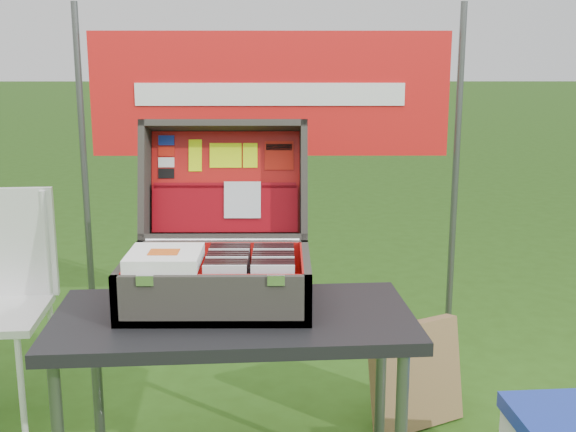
{
  "coord_description": "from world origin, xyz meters",
  "views": [
    {
      "loc": [
        0.06,
        -2.16,
        1.47
      ],
      "look_at": [
        0.08,
        0.1,
        0.96
      ],
      "focal_mm": 45.0,
      "sensor_mm": 36.0,
      "label": 1
    }
  ],
  "objects": [
    {
      "name": "suitcase_pocket_edge",
      "position": [
        -0.15,
        0.38,
        1.01
      ],
      "size": [
        0.51,
        0.02,
        0.02
      ],
      "primitive_type": "cube",
      "rotation": [
        -1.81,
        0.0,
        0.0
      ],
      "color": "maroon",
      "rests_on": "suitcase_lid_pocket"
    },
    {
      "name": "cd_right_2",
      "position": [
        0.03,
        -0.09,
        0.79
      ],
      "size": [
        0.13,
        0.01,
        0.15
      ],
      "primitive_type": "cube",
      "color": "black",
      "rests_on": "suitcase_liner_floor"
    },
    {
      "name": "chair_backrest",
      "position": [
        -1.09,
        0.68,
        0.72
      ],
      "size": [
        0.43,
        0.07,
        0.45
      ],
      "primitive_type": "cube",
      "rotation": [
        0.0,
        0.0,
        0.09
      ],
      "color": "silver",
      "rests_on": "chair_seat"
    },
    {
      "name": "banner",
      "position": [
        0.0,
        1.09,
        1.3
      ],
      "size": [
        1.6,
        0.02,
        0.55
      ],
      "primitive_type": "cube",
      "color": "red",
      "rests_on": "banner_post_left"
    },
    {
      "name": "songbook_2",
      "position": [
        -0.3,
        -0.05,
        0.86
      ],
      "size": [
        0.22,
        0.22,
        0.0
      ],
      "primitive_type": "cube",
      "color": "white",
      "rests_on": "suitcase_base_wall_front"
    },
    {
      "name": "cd_left_2",
      "position": [
        -0.11,
        -0.09,
        0.79
      ],
      "size": [
        0.13,
        0.01,
        0.15
      ],
      "primitive_type": "cube",
      "color": "black",
      "rests_on": "suitcase_liner_floor"
    },
    {
      "name": "cd_left_9",
      "position": [
        -0.11,
        0.07,
        0.79
      ],
      "size": [
        0.13,
        0.01,
        0.15
      ],
      "primitive_type": "cube",
      "color": "black",
      "rests_on": "suitcase_liner_floor"
    },
    {
      "name": "lid_sticker_band_bar",
      "position": [
        0.05,
        0.44,
        1.14
      ],
      "size": [
        0.09,
        0.01,
        0.02
      ],
      "primitive_type": "cube",
      "rotation": [
        -1.81,
        0.0,
        0.0
      ],
      "color": "black",
      "rests_on": "suitcase_lid_liner"
    },
    {
      "name": "lid_card_neon_small",
      "position": [
        -0.06,
        0.43,
        1.12
      ],
      "size": [
        0.05,
        0.02,
        0.09
      ],
      "primitive_type": "cube",
      "rotation": [
        -1.81,
        0.0,
        0.0
      ],
      "color": "#D2F90A",
      "rests_on": "suitcase_lid_liner"
    },
    {
      "name": "cd_right_6",
      "position": [
        0.03,
        0.0,
        0.79
      ],
      "size": [
        0.13,
        0.01,
        0.15
      ],
      "primitive_type": "cube",
      "color": "black",
      "rests_on": "suitcase_liner_floor"
    },
    {
      "name": "songbook_6",
      "position": [
        -0.3,
        -0.05,
        0.88
      ],
      "size": [
        0.22,
        0.22,
        0.0
      ],
      "primitive_type": "cube",
      "color": "white",
      "rests_on": "suitcase_base_wall_front"
    },
    {
      "name": "lid_sticker_cc_b",
      "position": [
        -0.36,
        0.43,
        1.13
      ],
      "size": [
        0.06,
        0.01,
        0.04
      ],
      "primitive_type": "cube",
      "rotation": [
        -1.81,
        0.0,
        0.0
      ],
      "color": "red",
      "rests_on": "suitcase_lid_liner"
    },
    {
      "name": "songbook_graphic",
      "position": [
        -0.3,
        -0.06,
        0.89
      ],
      "size": [
        0.09,
        0.07,
        0.0
      ],
      "primitive_type": "cube",
      "color": "#D85919",
      "rests_on": "songbook_7"
    },
    {
      "name": "cd_right_9",
      "position": [
        0.03,
        0.07,
        0.79
      ],
      "size": [
        0.13,
        0.01,
        0.15
      ],
      "primitive_type": "cube",
      "color": "black",
      "rests_on": "suitcase_liner_floor"
    },
    {
      "name": "cd_right_3",
      "position": [
        0.03,
        -0.07,
        0.79
      ],
      "size": [
        0.13,
        0.01,
        0.15
      ],
      "primitive_type": "cube",
      "color": "black",
      "rests_on": "suitcase_liner_floor"
    },
    {
      "name": "suitcase_hinge",
      "position": [
        -0.15,
        0.24,
        0.85
      ],
      "size": [
        0.53,
        0.02,
        0.02
      ],
      "primitive_type": "cylinder",
      "rotation": [
        0.0,
        1.57,
        0.0
      ],
      "color": "silver",
      "rests_on": "suitcase_base_wall_back"
    },
    {
      "name": "chair_leg_fr",
      "position": [
        -0.91,
        0.29,
        0.24
      ],
      "size": [
        0.02,
        0.02,
        0.49
      ],
      "primitive_type": "cylinder",
      "color": "silver",
      "rests_on": "ground"
    },
    {
      "name": "suitcase",
      "position": [
        -0.15,
        0.09,
        0.96
      ],
      "size": [
        0.59,
        0.58,
        0.55
      ],
      "primitive_type": null,
      "color": "#403C34",
      "rests_on": "table"
    },
    {
      "name": "table",
      "position": [
        -0.09,
        -0.06,
        0.35
      ],
      "size": [
        1.14,
        0.63,
        0.69
      ],
      "primitive_type": null,
      "rotation": [
        0.0,
        0.0,
        0.07
      ],
      "color": "black",
      "rests_on": "ground"
    },
    {
      "name": "songbook_4",
      "position": [
        -0.3,
        -0.05,
        0.87
      ],
      "size": [
        0.22,
        0.22,
        0.0
      ],
      "primitive_type": "cube",
      "color": "white",
      "rests_on": "suitcase_base_wall_front"
    },
    {
      "name": "cd_left_8",
      "position": [
        -0.11,
        0.05,
        0.79
      ],
      "size": [
        0.13,
        0.01,
        0.15
      ],
      "primitive_type": "cube",
      "color": "silver",
      "rests_on": "suitcase_liner_floor"
    },
    {
      "name": "cd_left_1",
      "position": [
        -0.11,
        -0.11,
        0.79
      ],
      "size": [
        0.13,
        0.01,
        0.15
      ],
      "primitive_type": "cube",
      "color": "black",
      "rests_on": "suitcase_liner_floor"
    },
    {
      "name": "cd_right_5",
      "position": [
        0.03,
        -0.02,
        0.79
      ],
      "size": [
        0.13,
        0.01,
        0.15
      ],
      "primitive_type": "cube",
      "color": "black",
      "rests_on": "suitcase_liner_floor"
    },
    {
      "name": "banner_text",
      "position": [
        0.0,
        1.08,
        1.3
      ],
      "size": [
        1.2,
        0.0,
        0.1
      ],
      "primitive_type": "cube",
      "color": "white",
      "rests_on": "banner"
    },
    {
      "name": "lid_sticker_cc_a",
      "position": [
        -0.36,
        0.44,
        1.17
      ],
      "size": [
        0.06,
        0.01,
        0.04
      ],
      "primitive_type": "cube",
      "rotation": [
        -1.81,
        0.0,
        0.0
      ],
      "color": "#1933B2",
      "rests_on": "suitcase_lid_liner"
    },
    {
      "name": "songbook_5",
      "position": [
        -0.3,
        -0.05,
        0.88
      ],
      "size": [
        0.22,
        0.22,
        0.0
      ],
      "primitive_type": "cube",
      "color": "white",
      "rests_on": "suitcase_base_wall_front"
    },
    {
      "name": "suitcase_latch_right",
      "position": [
        0.04,
        -0.18,
        0.84
      ],
      "size": [
        0.05,
        0.01,
        0.03
      ],
      "primitive_type": "cube",
      "color": "silver",
      "rests_on": "suitcase_base_wall_front"
    },
    {
      "name": "cd_right_4",
      "position": [
        0.03,
        -0.04,
        0.79
      ],
      "size": [
        0.13,
        0.01,
        0.15
      ],
      "primitive_type": "cube",
      "color": "silver",
      "rests_on": "suitcase_liner_floor"
    },
    {
      "name": "suitcase_liner_wall_front",
      "position": [
        -0.15,
        -0.16,
        0.78
      ],
      "size": [
        0.54,
        0.01,
        0.13
      ],
      "primitive_type": "cube",
      "color": "red",
      "rests_on": "suitcase_base_bottom"
    },
    {
      "name": "suitcase_liner_wall_back",
      "position": [
        -0.15,
        0.21,
        0.78
      ],
      "size": [
        0.54,
        0.01,
        0.13
      ],
      "primitive_type": "cube",
      "color": "red",
      "rests_on": "suitcase_base_bottom"
    },
    {
      "name": "table_leg_bl",
      "position": [
        -0.59,
        0.16,
        0.33
      ],
      "size": [
        0.04,
        0.04,
        0.65
      ],
      "primitive_type": "cylinder",
      "color": "#59595B",
      "rests_on": "ground"
    },
    {
      "name": "suitcase_base_wall_left",
      "position": [
        -0.43,
        0.03,
        0.77
      ],
      "size": [
        0.02,
        0.42,
        0.16
      ],
      "primitive_type": "cube",
      "color": "#403C34",
      "rests_on": "table_top"
    },
    {
      "name": "lid_sticker_cc_d",
      "position": [
        -0.36,
        0.41,
        1.05
      ],
      "size": [
        0.06,
        0.01,
        0.04
      ],
      "primitive_type": "cube",
      "rotation": [
        -1.81,
        0.0,
        0.0
      ],
      "color": "black",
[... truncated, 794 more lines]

